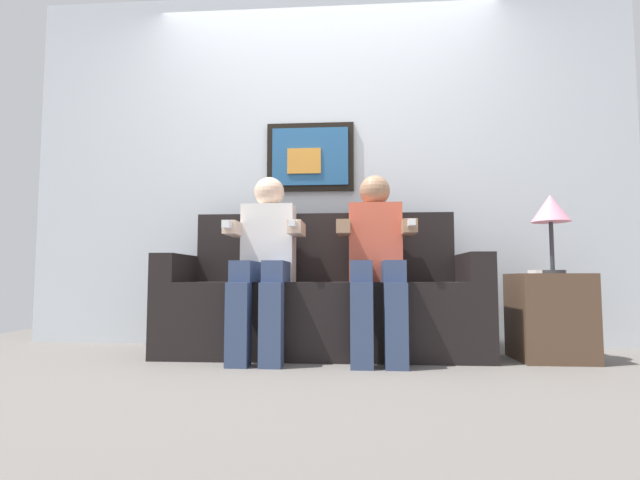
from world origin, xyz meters
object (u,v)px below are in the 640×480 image
at_px(side_table_right, 549,317).
at_px(table_lamp, 550,212).
at_px(person_on_left, 265,256).
at_px(person_on_right, 376,256).
at_px(spare_remote_on_table, 535,272).
at_px(couch, 322,304).

xyz_separation_m(side_table_right, table_lamp, (0.01, -0.04, 0.61)).
distance_m(person_on_left, person_on_right, 0.66).
distance_m(person_on_left, side_table_right, 1.70).
height_order(person_on_left, side_table_right, person_on_left).
bearing_deg(spare_remote_on_table, couch, 172.41).
bearing_deg(table_lamp, couch, 173.84).
distance_m(person_on_right, side_table_right, 1.07).
xyz_separation_m(person_on_left, side_table_right, (1.67, 0.06, -0.36)).
distance_m(couch, spare_remote_on_table, 1.27).
relative_size(couch, person_on_left, 1.77).
bearing_deg(person_on_left, couch, 26.83).
bearing_deg(person_on_right, side_table_right, 3.48).
xyz_separation_m(couch, person_on_right, (0.33, -0.17, 0.29)).
bearing_deg(couch, side_table_right, -4.55).
height_order(side_table_right, table_lamp, table_lamp).
height_order(person_on_left, spare_remote_on_table, person_on_left).
height_order(person_on_right, table_lamp, person_on_right).
bearing_deg(person_on_right, spare_remote_on_table, 0.12).
bearing_deg(person_on_left, spare_remote_on_table, 0.09).
bearing_deg(side_table_right, couch, 175.45).
bearing_deg(spare_remote_on_table, side_table_right, 31.91).
bearing_deg(table_lamp, side_table_right, 108.34).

